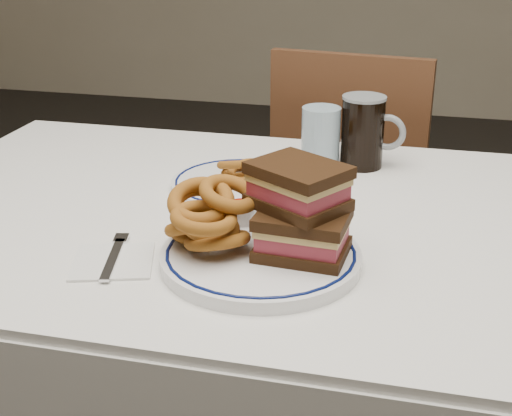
% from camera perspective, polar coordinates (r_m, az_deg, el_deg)
% --- Properties ---
extents(dining_table, '(1.27, 0.87, 0.75)m').
position_cam_1_polar(dining_table, '(1.27, -1.35, -4.59)').
color(dining_table, white).
rests_on(dining_table, floor).
extents(chair_far, '(0.47, 0.47, 0.90)m').
position_cam_1_polar(chair_far, '(2.04, 7.83, 1.27)').
color(chair_far, '#4C2D18').
rests_on(chair_far, floor).
extents(main_plate, '(0.29, 0.29, 0.02)m').
position_cam_1_polar(main_plate, '(1.04, 0.38, -3.88)').
color(main_plate, white).
rests_on(main_plate, dining_table).
extents(reuben_sandwich, '(0.16, 0.15, 0.13)m').
position_cam_1_polar(reuben_sandwich, '(1.01, 3.58, -0.17)').
color(reuben_sandwich, black).
rests_on(reuben_sandwich, main_plate).
extents(onion_rings_main, '(0.14, 0.14, 0.12)m').
position_cam_1_polar(onion_rings_main, '(1.03, -3.92, -0.78)').
color(onion_rings_main, brown).
rests_on(onion_rings_main, main_plate).
extents(ketchup_ramekin, '(0.05, 0.05, 0.03)m').
position_cam_1_polar(ketchup_ramekin, '(1.13, -1.16, -0.25)').
color(ketchup_ramekin, white).
rests_on(ketchup_ramekin, main_plate).
extents(beer_mug, '(0.13, 0.09, 0.14)m').
position_cam_1_polar(beer_mug, '(1.43, 8.64, 6.10)').
color(beer_mug, black).
rests_on(beer_mug, dining_table).
extents(water_glass, '(0.08, 0.08, 0.12)m').
position_cam_1_polar(water_glass, '(1.42, 5.19, 5.65)').
color(water_glass, '#94AEBF').
rests_on(water_glass, dining_table).
extents(far_plate, '(0.25, 0.25, 0.02)m').
position_cam_1_polar(far_plate, '(1.32, -1.39, 1.95)').
color(far_plate, white).
rests_on(far_plate, dining_table).
extents(onion_rings_far, '(0.10, 0.11, 0.07)m').
position_cam_1_polar(onion_rings_far, '(1.30, -1.10, 3.07)').
color(onion_rings_far, brown).
rests_on(onion_rings_far, far_plate).
extents(napkin_fork, '(0.14, 0.16, 0.01)m').
position_cam_1_polar(napkin_fork, '(1.07, -11.35, -4.11)').
color(napkin_fork, silver).
rests_on(napkin_fork, dining_table).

